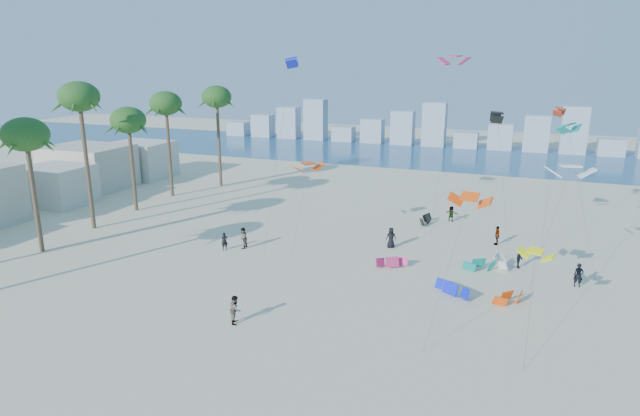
% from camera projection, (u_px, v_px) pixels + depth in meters
% --- Properties ---
extents(ground, '(220.00, 220.00, 0.00)m').
position_uv_depth(ground, '(178.00, 342.00, 32.24)').
color(ground, beige).
rests_on(ground, ground).
extents(ocean, '(220.00, 220.00, 0.00)m').
position_uv_depth(ocean, '(416.00, 153.00, 97.01)').
color(ocean, navy).
rests_on(ocean, ground).
extents(kitesurfer_near, '(0.68, 0.68, 1.59)m').
position_uv_depth(kitesurfer_near, '(225.00, 241.00, 47.62)').
color(kitesurfer_near, black).
rests_on(kitesurfer_near, ground).
extents(kitesurfer_mid, '(0.99, 1.11, 1.87)m').
position_uv_depth(kitesurfer_mid, '(236.00, 309.00, 34.31)').
color(kitesurfer_mid, gray).
rests_on(kitesurfer_mid, ground).
extents(kitesurfers_far, '(28.08, 16.21, 1.92)m').
position_uv_depth(kitesurfers_far, '(423.00, 238.00, 48.11)').
color(kitesurfers_far, black).
rests_on(kitesurfers_far, ground).
extents(grounded_kites, '(11.67, 19.78, 0.94)m').
position_uv_depth(grounded_kites, '(456.00, 263.00, 43.49)').
color(grounded_kites, '#D42F6E').
rests_on(grounded_kites, ground).
extents(flying_kites, '(27.35, 27.12, 17.22)m').
position_uv_depth(flying_kites, '(447.00, 117.00, 43.76)').
color(flying_kites, '#FF4E0D').
rests_on(flying_kites, ground).
extents(palm_row, '(7.94, 44.80, 15.32)m').
position_uv_depth(palm_row, '(83.00, 112.00, 51.01)').
color(palm_row, brown).
rests_on(palm_row, ground).
extents(beachfront_buildings, '(11.50, 43.00, 6.00)m').
position_uv_depth(beachfront_buildings, '(38.00, 183.00, 61.92)').
color(beachfront_buildings, beige).
rests_on(beachfront_buildings, ground).
extents(distant_skyline, '(85.00, 3.00, 8.40)m').
position_uv_depth(distant_skyline, '(421.00, 130.00, 105.60)').
color(distant_skyline, '#9EADBF').
rests_on(distant_skyline, ground).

